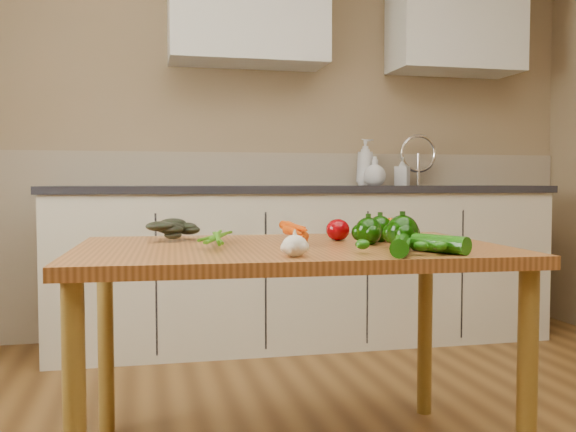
% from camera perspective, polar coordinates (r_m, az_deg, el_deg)
% --- Properties ---
extents(room, '(4.04, 5.04, 2.64)m').
position_cam_1_polar(room, '(1.73, 11.71, 13.90)').
color(room, brown).
rests_on(room, ground).
extents(counter_run, '(2.84, 0.64, 1.14)m').
position_cam_1_polar(counter_run, '(3.70, 1.59, -4.15)').
color(counter_run, beige).
rests_on(counter_run, ground).
extents(upper_cabinets, '(2.15, 0.35, 0.70)m').
position_cam_1_polar(upper_cabinets, '(4.02, 5.50, 17.86)').
color(upper_cabinets, silver).
rests_on(upper_cabinets, room).
extents(table, '(1.38, 0.92, 0.72)m').
position_cam_1_polar(table, '(2.06, 0.18, -4.82)').
color(table, '#A86430').
rests_on(table, ground).
extents(soap_bottle_a, '(0.13, 0.13, 0.28)m').
position_cam_1_polar(soap_bottle_a, '(3.96, 6.88, 4.77)').
color(soap_bottle_a, silver).
rests_on(soap_bottle_a, counter_run).
extents(soap_bottle_b, '(0.11, 0.11, 0.17)m').
position_cam_1_polar(soap_bottle_b, '(4.02, 10.12, 3.93)').
color(soap_bottle_b, silver).
rests_on(soap_bottle_b, counter_run).
extents(soap_bottle_c, '(0.16, 0.16, 0.17)m').
position_cam_1_polar(soap_bottle_c, '(3.88, 7.72, 3.98)').
color(soap_bottle_c, silver).
rests_on(soap_bottle_c, counter_run).
extents(carrot_bunch, '(0.26, 0.20, 0.07)m').
position_cam_1_polar(carrot_bunch, '(2.05, -1.55, -1.67)').
color(carrot_bunch, '#D44204').
rests_on(carrot_bunch, table).
extents(leafy_greens, '(0.19, 0.17, 0.10)m').
position_cam_1_polar(leafy_greens, '(2.24, -9.73, -0.95)').
color(leafy_greens, black).
rests_on(leafy_greens, table).
extents(garlic_bulb, '(0.07, 0.07, 0.06)m').
position_cam_1_polar(garlic_bulb, '(1.73, 0.61, -2.68)').
color(garlic_bulb, white).
rests_on(garlic_bulb, table).
extents(pepper_a, '(0.09, 0.09, 0.09)m').
position_cam_1_polar(pepper_a, '(2.08, 7.15, -1.35)').
color(pepper_a, black).
rests_on(pepper_a, table).
extents(pepper_b, '(0.09, 0.09, 0.09)m').
position_cam_1_polar(pepper_b, '(2.18, 8.19, -1.16)').
color(pepper_b, black).
rests_on(pepper_b, table).
extents(pepper_c, '(0.10, 0.10, 0.10)m').
position_cam_1_polar(pepper_c, '(1.98, 10.13, -1.41)').
color(pepper_c, black).
rests_on(pepper_c, table).
extents(tomato_a, '(0.08, 0.08, 0.08)m').
position_cam_1_polar(tomato_a, '(2.21, 4.45, -1.23)').
color(tomato_a, '#830207').
rests_on(tomato_a, table).
extents(tomato_b, '(0.08, 0.08, 0.07)m').
position_cam_1_polar(tomato_b, '(2.27, 7.92, -1.17)').
color(tomato_b, '#C24304').
rests_on(tomato_b, table).
extents(tomato_c, '(0.08, 0.08, 0.07)m').
position_cam_1_polar(tomato_c, '(2.30, 9.11, -1.09)').
color(tomato_c, '#C24304').
rests_on(tomato_c, table).
extents(zucchini_a, '(0.13, 0.18, 0.05)m').
position_cam_1_polar(zucchini_a, '(1.87, 13.35, -2.43)').
color(zucchini_a, '#124E08').
rests_on(zucchini_a, table).
extents(zucchini_b, '(0.14, 0.22, 0.05)m').
position_cam_1_polar(zucchini_b, '(1.81, 10.01, -2.56)').
color(zucchini_b, '#124E08').
rests_on(zucchini_b, table).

